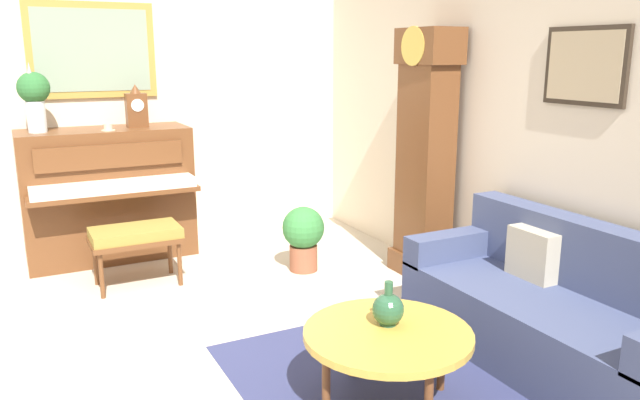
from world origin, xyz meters
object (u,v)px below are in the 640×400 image
(piano, at_px, (109,194))
(mantel_clock, at_px, (136,108))
(couch, at_px, (556,312))
(coffee_table, at_px, (388,336))
(teacup, at_px, (108,128))
(potted_plant, at_px, (303,234))
(green_jug, at_px, (388,309))
(flower_vase, at_px, (34,94))
(piano_bench, at_px, (136,237))
(grandfather_clock, at_px, (425,162))

(piano, xyz_separation_m, mantel_clock, (0.00, 0.29, 0.75))
(couch, relative_size, coffee_table, 2.16)
(coffee_table, distance_m, teacup, 3.29)
(mantel_clock, relative_size, potted_plant, 0.68)
(teacup, height_order, green_jug, teacup)
(piano, relative_size, potted_plant, 2.57)
(piano, relative_size, mantel_clock, 3.79)
(green_jug, bearing_deg, teacup, -163.31)
(mantel_clock, distance_m, flower_vase, 0.83)
(piano_bench, bearing_deg, grandfather_clock, 69.46)
(teacup, relative_size, green_jug, 0.48)
(teacup, bearing_deg, grandfather_clock, 56.26)
(grandfather_clock, height_order, green_jug, grandfather_clock)
(piano, xyz_separation_m, potted_plant, (1.12, 1.40, -0.27))
(coffee_table, distance_m, green_jug, 0.14)
(coffee_table, height_order, green_jug, green_jug)
(piano, xyz_separation_m, green_jug, (3.16, 0.92, -0.08))
(green_jug, bearing_deg, piano_bench, -159.90)
(grandfather_clock, distance_m, couch, 1.75)
(grandfather_clock, relative_size, couch, 1.07)
(piano, xyz_separation_m, piano_bench, (0.83, 0.06, -0.19))
(piano_bench, xyz_separation_m, potted_plant, (0.29, 1.34, -0.08))
(piano, xyz_separation_m, grandfather_clock, (1.65, 2.25, 0.37))
(green_jug, bearing_deg, coffee_table, -32.14)
(piano, distance_m, couch, 3.87)
(piano_bench, bearing_deg, couch, 39.25)
(grandfather_clock, relative_size, coffee_table, 2.31)
(mantel_clock, bearing_deg, green_jug, 11.17)
(grandfather_clock, bearing_deg, mantel_clock, -130.08)
(flower_vase, distance_m, potted_plant, 2.52)
(green_jug, height_order, potted_plant, green_jug)
(flower_vase, xyz_separation_m, teacup, (0.16, 0.54, -0.29))
(potted_plant, bearing_deg, green_jug, -13.32)
(teacup, bearing_deg, piano, -173.84)
(grandfather_clock, distance_m, mantel_clock, 2.59)
(piano_bench, xyz_separation_m, mantel_clock, (-0.83, 0.23, 0.94))
(piano_bench, height_order, mantel_clock, mantel_clock)
(flower_vase, xyz_separation_m, potted_plant, (1.12, 1.93, -1.17))
(grandfather_clock, relative_size, green_jug, 8.46)
(piano_bench, height_order, potted_plant, potted_plant)
(piano, relative_size, green_jug, 6.00)
(couch, height_order, flower_vase, flower_vase)
(coffee_table, height_order, flower_vase, flower_vase)
(mantel_clock, distance_m, teacup, 0.35)
(coffee_table, distance_m, flower_vase, 3.69)
(piano_bench, relative_size, grandfather_clock, 0.34)
(grandfather_clock, bearing_deg, potted_plant, -121.96)
(couch, relative_size, potted_plant, 3.39)
(potted_plant, bearing_deg, piano_bench, -102.20)
(couch, bearing_deg, flower_vase, -141.68)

